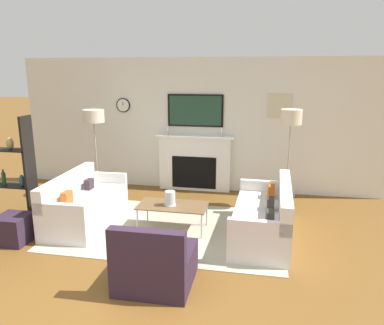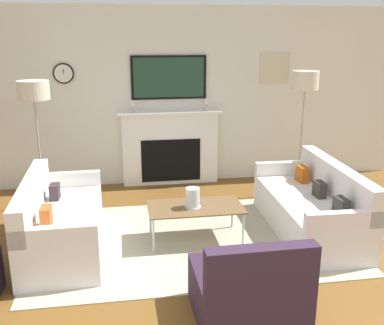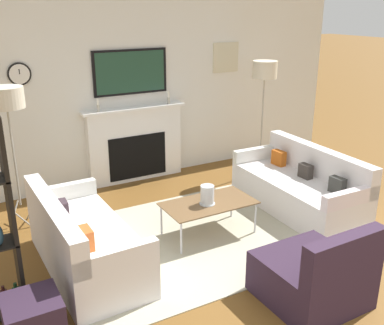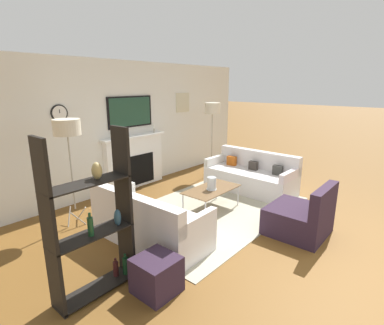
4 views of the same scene
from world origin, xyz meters
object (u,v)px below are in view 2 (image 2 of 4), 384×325
Objects in this scene: couch_right at (312,208)px; couch_left at (60,224)px; armchair at (248,292)px; coffee_table at (195,208)px; hurricane_candle at (193,199)px; floor_lamp_left at (34,92)px; floor_lamp_right at (305,83)px.

couch_left is at bearing -179.99° from couch_right.
armchair reaches higher than coffee_table.
couch_left is 2.10× the size of armchair.
coffee_table is 0.13m from hurricane_candle.
couch_right is 1.46m from hurricane_candle.
floor_lamp_left reaches higher than armchair.
floor_lamp_left is (-3.29, 1.34, 1.27)m from couch_right.
armchair is (-1.23, -1.57, -0.03)m from couch_right.
armchair is at bearing -119.01° from floor_lamp_right.
hurricane_candle is at bearing 97.71° from armchair.
hurricane_candle is 0.13× the size of floor_lamp_left.
couch_right is at bearing 0.18° from coffee_table.
floor_lamp_left reaches higher than coffee_table.
coffee_table is at bearing 32.39° from hurricane_candle.
armchair is 3.79m from floor_lamp_left.
armchair is at bearing -54.79° from floor_lamp_left.
coffee_table is at bearing -142.99° from floor_lamp_right.
armchair is 0.49× the size of floor_lamp_left.
floor_lamp_right reaches higher than armchair.
armchair is (1.67, -1.57, -0.03)m from couch_left.
hurricane_candle is 2.54m from floor_lamp_right.
hurricane_candle reaches higher than coffee_table.
hurricane_candle is 0.13× the size of floor_lamp_right.
armchair is 3.75× the size of hurricane_candle.
couch_left is 1.04× the size of floor_lamp_left.
armchair reaches higher than couch_left.
couch_left is 2.29m from armchair.
floor_lamp_right reaches higher than coffee_table.
coffee_table is at bearing -0.14° from couch_left.
floor_lamp_left is at bearing 144.34° from coffee_table.
couch_left is at bearing 179.86° from coffee_table.
couch_left is 2.90m from couch_right.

